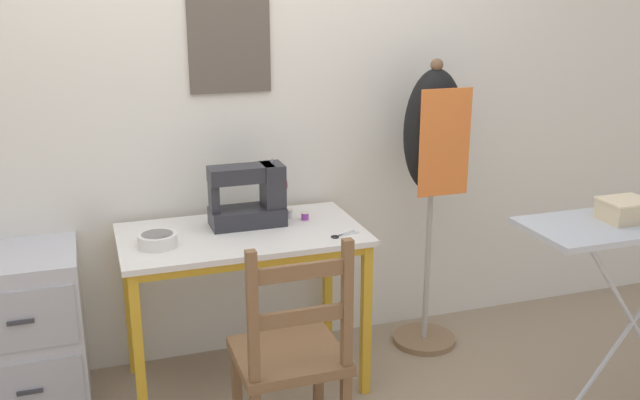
# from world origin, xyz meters

# --- Properties ---
(wall_back) EXTENTS (10.00, 0.07, 2.55)m
(wall_back) POSITION_xyz_m (0.00, 0.66, 1.28)
(wall_back) COLOR silver
(wall_back) RESTS_ON ground_plane
(sewing_table) EXTENTS (1.06, 0.60, 0.74)m
(sewing_table) POSITION_xyz_m (0.00, 0.28, 0.65)
(sewing_table) COLOR silver
(sewing_table) RESTS_ON ground_plane
(sewing_machine) EXTENTS (0.35, 0.17, 0.30)m
(sewing_machine) POSITION_xyz_m (0.07, 0.38, 0.87)
(sewing_machine) COLOR #28282D
(sewing_machine) RESTS_ON sewing_table
(fabric_bowl) EXTENTS (0.16, 0.16, 0.05)m
(fabric_bowl) POSITION_xyz_m (-0.37, 0.23, 0.77)
(fabric_bowl) COLOR silver
(fabric_bowl) RESTS_ON sewing_table
(scissors) EXTENTS (0.14, 0.08, 0.01)m
(scissors) POSITION_xyz_m (0.39, 0.11, 0.74)
(scissors) COLOR silver
(scissors) RESTS_ON sewing_table
(thread_spool_near_machine) EXTENTS (0.03, 0.03, 0.04)m
(thread_spool_near_machine) POSITION_xyz_m (0.25, 0.42, 0.76)
(thread_spool_near_machine) COLOR silver
(thread_spool_near_machine) RESTS_ON sewing_table
(thread_spool_mid_table) EXTENTS (0.04, 0.04, 0.04)m
(thread_spool_mid_table) POSITION_xyz_m (0.31, 0.36, 0.76)
(thread_spool_mid_table) COLOR purple
(thread_spool_mid_table) RESTS_ON sewing_table
(wooden_chair) EXTENTS (0.40, 0.38, 0.94)m
(wooden_chair) POSITION_xyz_m (0.04, -0.32, 0.45)
(wooden_chair) COLOR brown
(wooden_chair) RESTS_ON ground_plane
(filing_cabinet) EXTENTS (0.45, 0.47, 0.71)m
(filing_cabinet) POSITION_xyz_m (-0.92, 0.41, 0.35)
(filing_cabinet) COLOR #B7B7BC
(filing_cabinet) RESTS_ON ground_plane
(dress_form) EXTENTS (0.32, 0.32, 1.45)m
(dress_form) POSITION_xyz_m (0.96, 0.38, 1.02)
(dress_form) COLOR #846647
(dress_form) RESTS_ON ground_plane
(storage_box) EXTENTS (0.19, 0.15, 0.09)m
(storage_box) POSITION_xyz_m (1.37, -0.46, 0.93)
(storage_box) COLOR beige
(storage_box) RESTS_ON ironing_board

